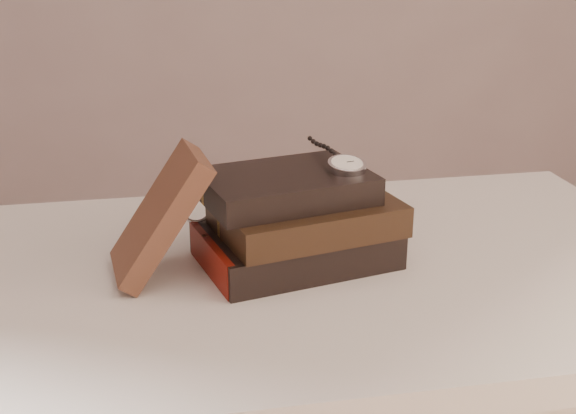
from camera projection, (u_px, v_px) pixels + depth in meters
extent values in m
cube|color=silver|center=(310.00, 277.00, 0.99)|extent=(1.00, 0.60, 0.04)
cube|color=white|center=(310.00, 318.00, 1.01)|extent=(0.88, 0.49, 0.08)
cylinder|color=white|center=(513.00, 380.00, 1.43)|extent=(0.05, 0.05, 0.71)
cube|color=black|center=(296.00, 245.00, 0.98)|extent=(0.27, 0.21, 0.04)
cube|color=beige|center=(298.00, 244.00, 0.98)|extent=(0.26, 0.20, 0.03)
cube|color=gold|center=(205.00, 252.00, 0.96)|extent=(0.01, 0.01, 0.05)
cube|color=maroon|center=(211.00, 259.00, 0.94)|extent=(0.04, 0.15, 0.05)
cube|color=black|center=(307.00, 215.00, 0.97)|extent=(0.25, 0.20, 0.04)
cube|color=beige|center=(309.00, 215.00, 0.97)|extent=(0.24, 0.18, 0.03)
cube|color=gold|center=(221.00, 222.00, 0.95)|extent=(0.01, 0.01, 0.04)
cube|color=black|center=(286.00, 186.00, 0.96)|extent=(0.23, 0.18, 0.03)
cube|color=beige|center=(288.00, 186.00, 0.96)|extent=(0.22, 0.17, 0.03)
cube|color=gold|center=(204.00, 191.00, 0.94)|extent=(0.01, 0.01, 0.04)
cube|color=#3D2117|center=(160.00, 215.00, 0.92)|extent=(0.13, 0.12, 0.16)
cylinder|color=silver|center=(347.00, 166.00, 0.96)|extent=(0.06, 0.06, 0.02)
cylinder|color=white|center=(347.00, 163.00, 0.96)|extent=(0.05, 0.05, 0.01)
torus|color=silver|center=(347.00, 163.00, 0.96)|extent=(0.06, 0.05, 0.01)
cylinder|color=silver|center=(337.00, 160.00, 0.98)|extent=(0.01, 0.01, 0.01)
cube|color=black|center=(345.00, 161.00, 0.96)|extent=(0.00, 0.01, 0.00)
cube|color=black|center=(350.00, 162.00, 0.96)|extent=(0.01, 0.00, 0.00)
sphere|color=black|center=(335.00, 154.00, 0.99)|extent=(0.01, 0.01, 0.01)
sphere|color=black|center=(331.00, 151.00, 1.00)|extent=(0.01, 0.01, 0.01)
sphere|color=black|center=(328.00, 148.00, 1.01)|extent=(0.01, 0.01, 0.01)
sphere|color=black|center=(324.00, 146.00, 1.02)|extent=(0.01, 0.01, 0.01)
sphere|color=black|center=(320.00, 145.00, 1.03)|extent=(0.01, 0.01, 0.01)
sphere|color=black|center=(317.00, 144.00, 1.04)|extent=(0.01, 0.01, 0.01)
sphere|color=black|center=(313.00, 141.00, 1.05)|extent=(0.01, 0.01, 0.01)
sphere|color=black|center=(310.00, 138.00, 1.06)|extent=(0.01, 0.01, 0.01)
torus|color=silver|center=(196.00, 205.00, 0.99)|extent=(0.05, 0.02, 0.05)
torus|color=silver|center=(233.00, 200.00, 1.01)|extent=(0.05, 0.02, 0.05)
cylinder|color=silver|center=(215.00, 200.00, 1.00)|extent=(0.01, 0.01, 0.00)
cylinder|color=silver|center=(169.00, 199.00, 1.03)|extent=(0.03, 0.10, 0.03)
cylinder|color=silver|center=(235.00, 190.00, 1.07)|extent=(0.03, 0.10, 0.03)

